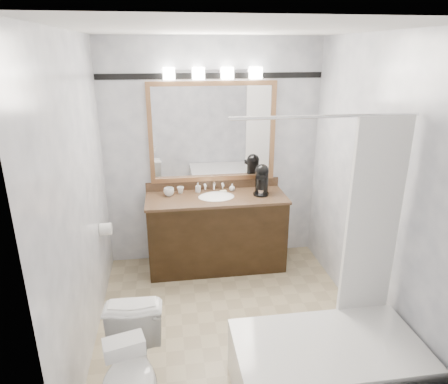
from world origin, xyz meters
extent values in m
cube|color=tan|center=(0.00, 0.00, -0.01)|extent=(2.40, 2.60, 0.01)
cube|color=white|center=(0.00, 0.00, 2.50)|extent=(2.40, 2.60, 0.01)
cube|color=white|center=(0.00, 1.30, 1.25)|extent=(2.40, 0.01, 2.50)
cube|color=white|center=(0.00, -1.30, 1.25)|extent=(2.40, 0.01, 2.50)
cube|color=white|center=(-1.20, 0.00, 1.25)|extent=(0.01, 2.60, 2.50)
cube|color=white|center=(1.20, 0.00, 1.25)|extent=(0.01, 2.60, 2.50)
cube|color=black|center=(0.00, 1.01, 0.41)|extent=(1.50, 0.55, 0.82)
cube|color=brown|center=(0.00, 1.01, 0.83)|extent=(1.53, 0.58, 0.03)
cube|color=brown|center=(0.00, 1.29, 0.90)|extent=(1.53, 0.03, 0.10)
ellipsoid|color=white|center=(0.00, 1.01, 0.82)|extent=(0.44, 0.34, 0.14)
cube|color=#AD794E|center=(0.00, 1.28, 2.02)|extent=(1.40, 0.04, 0.05)
cube|color=#AD794E|center=(0.00, 1.28, 0.97)|extent=(1.40, 0.04, 0.05)
cube|color=#AD794E|center=(-0.68, 1.28, 1.50)|extent=(0.05, 0.04, 1.00)
cube|color=#AD794E|center=(0.68, 1.28, 1.50)|extent=(0.05, 0.04, 1.00)
cube|color=white|center=(0.00, 1.29, 1.50)|extent=(1.30, 0.01, 1.00)
cube|color=silver|center=(0.00, 1.27, 2.15)|extent=(0.90, 0.05, 0.03)
cube|color=white|center=(-0.45, 1.22, 2.13)|extent=(0.12, 0.12, 0.12)
cube|color=white|center=(-0.15, 1.22, 2.13)|extent=(0.12, 0.12, 0.12)
cube|color=white|center=(0.15, 1.22, 2.13)|extent=(0.12, 0.12, 0.12)
cube|color=white|center=(0.45, 1.22, 2.13)|extent=(0.12, 0.12, 0.12)
cube|color=black|center=(0.00, 1.29, 2.10)|extent=(2.40, 0.01, 0.06)
cube|color=white|center=(0.53, -0.92, 0.23)|extent=(1.30, 0.72, 0.45)
cylinder|color=silver|center=(0.53, -0.54, 1.95)|extent=(1.30, 0.02, 0.02)
cube|color=white|center=(0.95, -0.55, 1.18)|extent=(0.40, 0.04, 1.55)
cylinder|color=white|center=(-1.14, 0.66, 0.70)|extent=(0.11, 0.12, 0.12)
imported|color=white|center=(-0.81, -0.92, 0.36)|extent=(0.43, 0.72, 0.72)
cube|color=white|center=(-0.81, -1.12, 0.77)|extent=(0.25, 0.18, 0.09)
cylinder|color=black|center=(0.49, 1.00, 0.86)|extent=(0.17, 0.17, 0.02)
cylinder|color=black|center=(0.51, 1.05, 0.98)|extent=(0.14, 0.14, 0.25)
sphere|color=black|center=(0.51, 1.05, 1.11)|extent=(0.15, 0.15, 0.15)
cube|color=black|center=(0.49, 0.98, 1.07)|extent=(0.12, 0.12, 0.05)
cylinder|color=silver|center=(0.49, 0.98, 0.89)|extent=(0.06, 0.06, 0.06)
imported|color=white|center=(-0.51, 1.12, 0.89)|extent=(0.15, 0.15, 0.09)
imported|color=white|center=(-0.38, 1.19, 0.89)|extent=(0.10, 0.10, 0.07)
imported|color=white|center=(-0.18, 1.20, 0.90)|extent=(0.06, 0.06, 0.11)
imported|color=white|center=(0.20, 1.18, 0.89)|extent=(0.09, 0.09, 0.08)
cube|color=beige|center=(0.09, 1.13, 0.86)|extent=(0.08, 0.06, 0.02)
camera|label=1|loc=(-0.52, -3.03, 2.36)|focal=32.00mm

